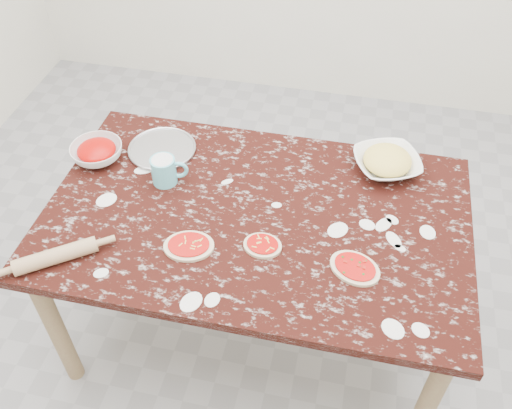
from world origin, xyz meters
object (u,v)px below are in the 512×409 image
Objects in this scene: flour_mug at (165,170)px; rolling_pin at (56,256)px; cheese_bowl at (387,164)px; sauce_bowl at (97,153)px; pizza_tray at (162,149)px; worktable at (256,229)px.

flour_mug is 0.51× the size of rolling_pin.
cheese_bowl is 1.32m from rolling_pin.
pizza_tray is at bearing 24.33° from sauce_bowl.
cheese_bowl is at bearing 9.22° from sauce_bowl.
pizza_tray reaches higher than worktable.
cheese_bowl is at bearing 4.99° from pizza_tray.
pizza_tray is at bearing 149.26° from worktable.
worktable is 0.56m from pizza_tray.
rolling_pin is at bearing -116.59° from flour_mug.
flour_mug is (-0.86, -0.26, 0.03)m from cheese_bowl.
cheese_bowl is 1.80× the size of flour_mug.
rolling_pin is (-1.09, -0.74, -0.00)m from cheese_bowl.
sauce_bowl reaches higher than worktable.
rolling_pin is at bearing -149.17° from worktable.
pizza_tray is at bearing 76.62° from rolling_pin.
sauce_bowl is at bearing 166.55° from worktable.
pizza_tray is (-0.47, 0.28, 0.09)m from worktable.
flour_mug reaches higher than rolling_pin.
cheese_bowl reaches higher than rolling_pin.
pizza_tray is at bearing 114.24° from flour_mug.
flour_mug is at bearing 165.69° from worktable.
sauce_bowl is 1.48× the size of flour_mug.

